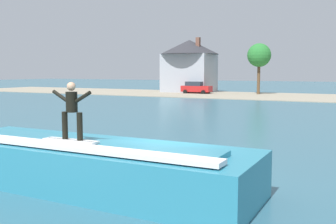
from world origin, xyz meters
The scene contains 8 objects.
ground_plane centered at (0.00, 0.00, 0.00)m, with size 260.00×260.00×0.00m, color #306071.
wave_crest centered at (-1.91, -1.31, 0.68)m, with size 10.11×3.08×1.44m.
surfboard centered at (-1.94, -1.95, 1.47)m, with size 1.72×0.42×0.06m.
surfer centered at (-1.89, -1.93, 2.40)m, with size 1.34×0.32×1.60m.
shoreline_bank centered at (0.00, 43.73, 0.04)m, with size 120.00×16.44×0.08m.
car_near_shore centered at (-18.10, 44.76, 0.95)m, with size 4.54×2.10×1.86m.
house_with_chimney centered at (-20.81, 48.23, 4.85)m, with size 9.45×9.45×8.70m.
tree_tall_bare centered at (-9.12, 46.88, 5.67)m, with size 3.41×3.41×7.45m.
Camera 1 is at (5.42, -10.34, 3.40)m, focal length 42.10 mm.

